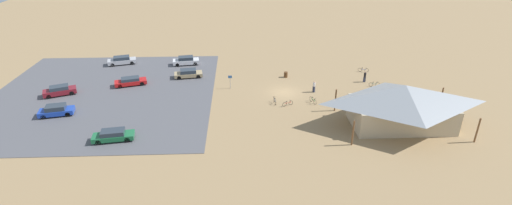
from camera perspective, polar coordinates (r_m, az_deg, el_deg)
The scene contains 22 objects.
ground at distance 57.69m, azimuth 4.24°, elevation 1.52°, with size 160.00×160.00×0.00m, color #9E7F56.
parking_lot_asphalt at distance 61.24m, azimuth -21.67°, elevation 1.18°, with size 32.37×33.29×0.05m, color #56565B.
bike_pavilion at distance 50.39m, azimuth 20.95°, elevation -0.04°, with size 14.85×9.14×5.44m.
trash_bin at distance 63.13m, azimuth 4.43°, elevation 4.14°, with size 0.60×0.60×0.90m, color brown.
lot_sign at distance 58.45m, azimuth -3.86°, elevation 3.37°, with size 0.56×0.08×2.20m.
bicycle_white_edge_north at distance 54.03m, azimuth 2.80°, elevation 0.26°, with size 0.48×1.72×0.82m.
bicycle_orange_mid_cluster at distance 59.31m, azimuth 22.33°, elevation 0.65°, with size 1.56×0.80×0.83m.
bicycle_silver_yard_left at distance 59.84m, azimuth 19.60°, elevation 1.36°, with size 1.84×0.48×0.88m.
bicycle_teal_near_porch at distance 62.18m, azimuth 17.10°, elevation 2.60°, with size 1.68×0.48×0.80m.
bicycle_green_by_bin at distance 54.67m, azimuth 8.44°, elevation 0.32°, with size 0.72×1.64×0.83m.
bicycle_blue_yard_center at distance 67.71m, azimuth 15.60°, elevation 4.67°, with size 1.71×0.55×0.78m.
bicycle_red_yard_right at distance 53.42m, azimuth 4.71°, elevation -0.14°, with size 1.55×0.77×0.75m.
car_red_front_row at distance 62.76m, azimuth -18.07°, elevation 3.00°, with size 5.05×3.01×1.25m.
car_white_by_curb at distance 69.46m, azimuth -10.33°, elevation 6.12°, with size 4.75×2.47×1.48m.
car_maroon_aisle_side at distance 63.17m, azimuth -27.07°, elevation 1.59°, with size 4.78×3.32×1.43m.
car_blue_far_end at distance 56.87m, azimuth -27.48°, elevation -1.04°, with size 4.57×2.67×1.43m.
car_silver_inner_stall at distance 72.55m, azimuth -19.24°, elevation 5.91°, with size 5.11×3.03×1.44m.
car_tan_near_entry at distance 63.69m, azimuth -9.99°, elevation 4.27°, with size 4.70×2.49×1.34m.
car_green_back_corner at distance 47.87m, azimuth -20.39°, elevation -4.58°, with size 4.89×2.37×1.32m.
visitor_crossing_yard at distance 63.28m, azimuth 15.81°, elevation 3.73°, with size 0.37×0.36×1.77m.
visitor_by_pavilion at distance 58.68m, azimuth 17.93°, elevation 1.63°, with size 0.39×0.40×1.65m.
visitor_near_lot at distance 57.91m, azimuth 8.59°, elevation 2.37°, with size 0.40×0.39×1.74m.
Camera 1 is at (6.48, 52.28, 23.51)m, focal length 27.01 mm.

